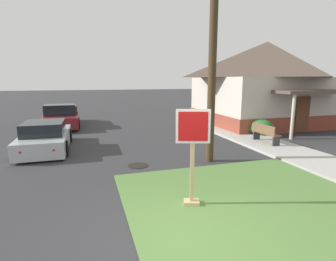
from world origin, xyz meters
TOP-DOWN VIEW (x-y plane):
  - ground_plane at (0.00, 0.00)m, footprint 160.00×160.00m
  - grass_corner_patch at (2.14, 1.26)m, footprint 5.95×5.01m
  - sidewalk_strip at (6.31, 4.95)m, footprint 2.20×14.75m
  - stop_sign at (0.71, 1.30)m, footprint 0.74×0.38m
  - manhole_cover at (0.07, 4.69)m, footprint 0.70×0.70m
  - parked_sedan_silver at (-3.29, 7.98)m, footprint 1.96×4.21m
  - pickup_truck_maroon at (-3.15, 14.00)m, footprint 2.37×5.34m
  - street_bench at (6.24, 5.92)m, footprint 0.44×1.53m
  - utility_pole at (2.71, 4.44)m, footprint 1.40×0.28m
  - corner_house at (10.14, 11.27)m, footprint 8.47×8.52m
  - shrub_near_porch at (7.35, 7.72)m, footprint 1.31×1.31m

SIDE VIEW (x-z plane):
  - ground_plane at x=0.00m, z-range 0.00..0.00m
  - manhole_cover at x=0.07m, z-range 0.00..0.02m
  - grass_corner_patch at x=2.14m, z-range 0.00..0.08m
  - sidewalk_strip at x=6.31m, z-range 0.00..0.12m
  - shrub_near_porch at x=7.35m, z-range 0.00..0.92m
  - parked_sedan_silver at x=-3.29m, z-range -0.08..1.17m
  - street_bench at x=6.24m, z-range 0.16..1.01m
  - pickup_truck_maroon at x=-3.15m, z-range -0.12..1.36m
  - stop_sign at x=0.71m, z-range 0.08..2.33m
  - corner_house at x=10.14m, z-range 0.08..5.53m
  - utility_pole at x=2.71m, z-range 0.18..9.17m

